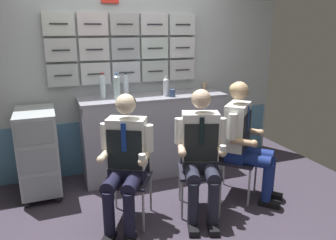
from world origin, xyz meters
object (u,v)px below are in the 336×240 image
at_px(folding_chair_left, 130,167).
at_px(coffee_cup_spare, 205,86).
at_px(sparkling_bottle_green, 166,87).
at_px(service_trolley, 39,150).
at_px(folding_chair_near_trolley, 228,150).
at_px(folding_chair_right, 198,159).
at_px(crew_member_left, 125,157).
at_px(crew_member_near_trolley, 244,136).
at_px(crew_member_right, 201,149).

relative_size(folding_chair_left, coffee_cup_spare, 9.49).
xyz_separation_m(sparkling_bottle_green, coffee_cup_spare, (0.65, 0.25, -0.06)).
relative_size(service_trolley, folding_chair_near_trolley, 1.14).
height_order(folding_chair_right, coffee_cup_spare, coffee_cup_spare).
height_order(crew_member_left, sparkling_bottle_green, sparkling_bottle_green).
distance_m(folding_chair_near_trolley, coffee_cup_spare, 1.15).
distance_m(crew_member_near_trolley, coffee_cup_spare, 1.17).
xyz_separation_m(folding_chair_right, crew_member_right, (-0.05, -0.15, 0.17)).
height_order(crew_member_right, folding_chair_near_trolley, crew_member_right).
relative_size(crew_member_near_trolley, sparkling_bottle_green, 5.33).
height_order(crew_member_left, crew_member_near_trolley, crew_member_near_trolley).
bearing_deg(crew_member_left, folding_chair_left, 61.88).
relative_size(folding_chair_near_trolley, coffee_cup_spare, 9.49).
bearing_deg(folding_chair_left, folding_chair_near_trolley, 2.03).
relative_size(crew_member_left, sparkling_bottle_green, 5.18).
bearing_deg(sparkling_bottle_green, service_trolley, -179.21).
bearing_deg(folding_chair_near_trolley, crew_member_near_trolley, -45.89).
xyz_separation_m(folding_chair_right, crew_member_near_trolley, (0.52, -0.01, 0.19)).
distance_m(folding_chair_left, folding_chair_right, 0.69).
distance_m(folding_chair_left, coffee_cup_spare, 1.75).
xyz_separation_m(service_trolley, crew_member_right, (1.45, -0.99, 0.17)).
bearing_deg(folding_chair_right, crew_member_near_trolley, -0.97).
height_order(service_trolley, folding_chair_left, service_trolley).
distance_m(service_trolley, folding_chair_right, 1.72).
height_order(folding_chair_left, folding_chair_right, same).
distance_m(crew_member_left, folding_chair_near_trolley, 1.20).
xyz_separation_m(folding_chair_left, crew_member_right, (0.64, -0.22, 0.17)).
height_order(folding_chair_left, crew_member_right, crew_member_right).
height_order(folding_chair_right, sparkling_bottle_green, sparkling_bottle_green).
bearing_deg(crew_member_left, crew_member_right, -6.04).
xyz_separation_m(crew_member_near_trolley, coffee_cup_spare, (0.10, 1.11, 0.35)).
xyz_separation_m(service_trolley, folding_chair_right, (1.51, -0.84, -0.00)).
height_order(folding_chair_right, crew_member_near_trolley, crew_member_near_trolley).
xyz_separation_m(folding_chair_near_trolley, coffee_cup_spare, (0.21, 1.00, 0.54)).
height_order(crew_member_left, folding_chair_near_trolley, crew_member_left).
xyz_separation_m(folding_chair_near_trolley, sparkling_bottle_green, (-0.44, 0.75, 0.60)).
bearing_deg(service_trolley, crew_member_near_trolley, -22.58).
bearing_deg(sparkling_bottle_green, folding_chair_left, -129.91).
bearing_deg(crew_member_right, service_trolley, 145.83).
bearing_deg(crew_member_near_trolley, coffee_cup_spare, 85.05).
distance_m(crew_member_left, crew_member_right, 0.72).
bearing_deg(crew_member_right, crew_member_left, 173.96).
bearing_deg(folding_chair_near_trolley, crew_member_right, -151.09).
relative_size(folding_chair_left, crew_member_near_trolley, 0.66).
bearing_deg(folding_chair_left, coffee_cup_spare, 38.45).
height_order(folding_chair_near_trolley, coffee_cup_spare, coffee_cup_spare).
relative_size(crew_member_near_trolley, coffee_cup_spare, 14.44).
height_order(crew_member_near_trolley, sparkling_bottle_green, crew_member_near_trolley).
bearing_deg(coffee_cup_spare, sparkling_bottle_green, -158.95).
height_order(crew_member_right, coffee_cup_spare, crew_member_right).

